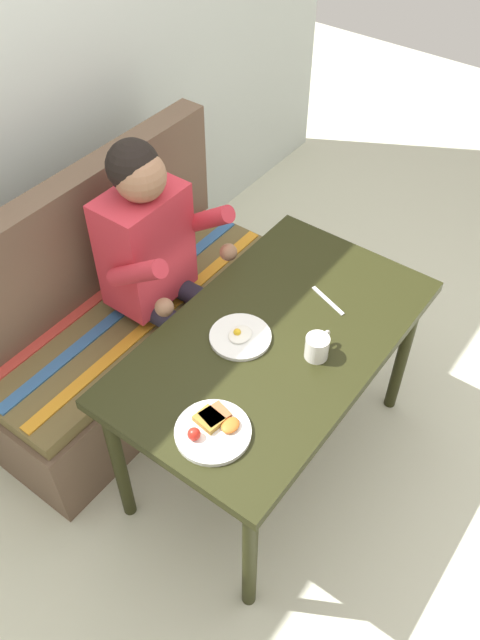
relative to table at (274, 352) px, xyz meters
The scene contains 8 objects.
ground_plane 0.65m from the table, ahead, with size 8.00×8.00×0.00m, color beige.
table is the anchor object (origin of this frame).
couch 0.83m from the table, 90.00° to the left, with size 1.44×0.56×1.00m.
person 0.60m from the table, 83.13° to the left, with size 0.45×0.61×1.21m.
plate_breakfast 0.45m from the table, behind, with size 0.23×0.23×0.05m.
plate_eggs 0.15m from the table, 129.81° to the left, with size 0.21×0.21×0.04m.
coffee_mug 0.20m from the table, 85.45° to the right, with size 0.12×0.08×0.09m.
fork 0.28m from the table, 11.86° to the right, with size 0.01×0.17×0.01m, color silver.
Camera 1 is at (-1.28, -0.80, 2.37)m, focal length 36.48 mm.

